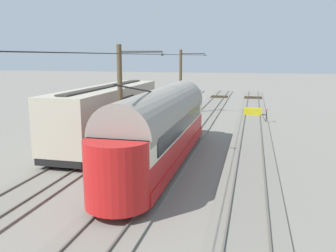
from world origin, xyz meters
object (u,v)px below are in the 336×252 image
(switch_stand, at_px, (266,115))
(track_end_bumper, at_px, (253,112))
(boxcar_adjacent, at_px, (108,113))
(vintage_streetcar, at_px, (161,126))
(catenary_pole_foreground, at_px, (181,81))
(catenary_pole_mid_near, at_px, (122,102))

(switch_stand, bearing_deg, track_end_bumper, -71.20)
(switch_stand, bearing_deg, boxcar_adjacent, 44.51)
(vintage_streetcar, relative_size, catenary_pole_foreground, 2.36)
(boxcar_adjacent, relative_size, catenary_pole_mid_near, 2.03)
(boxcar_adjacent, bearing_deg, catenary_pole_mid_near, 123.08)
(vintage_streetcar, relative_size, catenary_pole_mid_near, 2.36)
(boxcar_adjacent, bearing_deg, track_end_bumper, -124.04)
(catenary_pole_foreground, height_order, switch_stand, catenary_pole_foreground)
(switch_stand, bearing_deg, catenary_pole_foreground, -16.19)
(vintage_streetcar, bearing_deg, catenary_pole_foreground, -82.12)
(vintage_streetcar, height_order, switch_stand, vintage_streetcar)
(track_end_bumper, bearing_deg, boxcar_adjacent, 55.96)
(catenary_pole_foreground, bearing_deg, boxcar_adjacent, 79.43)
(boxcar_adjacent, distance_m, catenary_pole_mid_near, 4.70)
(boxcar_adjacent, distance_m, catenary_pole_foreground, 13.48)
(catenary_pole_mid_near, height_order, switch_stand, catenary_pole_mid_near)
(vintage_streetcar, distance_m, track_end_bumper, 19.08)
(track_end_bumper, bearing_deg, catenary_pole_foreground, 9.06)
(track_end_bumper, bearing_deg, vintage_streetcar, 75.21)
(boxcar_adjacent, bearing_deg, catenary_pole_foreground, -100.57)
(boxcar_adjacent, distance_m, track_end_bumper, 17.40)
(vintage_streetcar, distance_m, catenary_pole_mid_near, 2.69)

